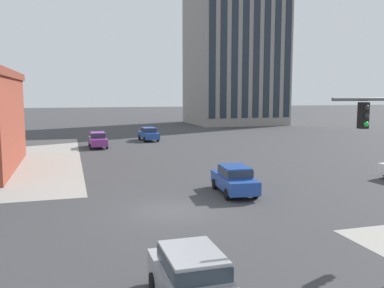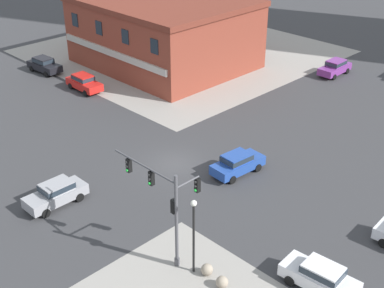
% 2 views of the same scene
% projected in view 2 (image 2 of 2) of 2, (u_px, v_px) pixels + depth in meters
% --- Properties ---
extents(ground_plane, '(320.00, 320.00, 0.00)m').
position_uv_depth(ground_plane, '(175.00, 164.00, 42.93)').
color(ground_plane, '#38383A').
extents(sidewalk_far_corner, '(32.00, 32.00, 0.02)m').
position_uv_depth(sidewalk_far_corner, '(182.00, 51.00, 67.88)').
color(sidewalk_far_corner, gray).
rests_on(sidewalk_far_corner, ground).
extents(traffic_signal_main, '(5.55, 2.09, 6.28)m').
position_uv_depth(traffic_signal_main, '(167.00, 200.00, 31.17)').
color(traffic_signal_main, '#4C4C51').
rests_on(traffic_signal_main, ground).
extents(bollard_sphere_curb_a, '(0.72, 0.72, 0.72)m').
position_uv_depth(bollard_sphere_curb_a, '(207.00, 270.00, 31.40)').
color(bollard_sphere_curb_a, gray).
rests_on(bollard_sphere_curb_a, ground).
extents(bollard_sphere_curb_b, '(0.72, 0.72, 0.72)m').
position_uv_depth(bollard_sphere_curb_b, '(222.00, 282.00, 30.47)').
color(bollard_sphere_curb_b, gray).
rests_on(bollard_sphere_curb_b, ground).
extents(street_lamp_corner_near, '(0.36, 0.36, 5.02)m').
position_uv_depth(street_lamp_corner_near, '(194.00, 228.00, 30.31)').
color(street_lamp_corner_near, black).
rests_on(street_lamp_corner_near, ground).
extents(car_main_northbound_near, '(4.42, 1.92, 1.68)m').
position_uv_depth(car_main_northbound_near, '(84.00, 82.00, 56.07)').
color(car_main_northbound_near, red).
rests_on(car_main_northbound_near, ground).
extents(car_main_southbound_near, '(2.17, 4.53, 1.68)m').
position_uv_depth(car_main_southbound_near, '(237.00, 163.00, 41.25)').
color(car_main_southbound_near, '#23479E').
rests_on(car_main_southbound_near, ground).
extents(car_cross_eastbound, '(1.92, 4.41, 1.68)m').
position_uv_depth(car_cross_eastbound, '(335.00, 67.00, 60.11)').
color(car_cross_eastbound, '#7A3389').
rests_on(car_cross_eastbound, ground).
extents(car_cross_westbound, '(1.89, 4.40, 1.68)m').
position_uv_depth(car_cross_westbound, '(56.00, 193.00, 37.57)').
color(car_cross_westbound, '#99999E').
rests_on(car_cross_westbound, ground).
extents(car_parked_curb, '(4.53, 2.16, 1.68)m').
position_uv_depth(car_parked_curb, '(44.00, 64.00, 60.87)').
color(car_parked_curb, black).
rests_on(car_parked_curb, ground).
extents(car_main_mid, '(4.53, 2.16, 1.68)m').
position_uv_depth(car_main_mid, '(321.00, 276.00, 30.10)').
color(car_main_mid, silver).
rests_on(car_main_mid, ground).
extents(storefront_block_near_corner, '(18.57, 15.21, 7.70)m').
position_uv_depth(storefront_block_near_corner, '(164.00, 32.00, 62.01)').
color(storefront_block_near_corner, brown).
rests_on(storefront_block_near_corner, ground).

